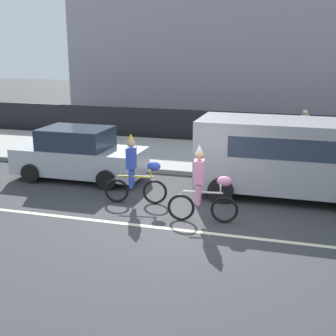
{
  "coord_description": "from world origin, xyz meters",
  "views": [
    {
      "loc": [
        2.46,
        -10.3,
        4.21
      ],
      "look_at": [
        -0.94,
        1.2,
        1.0
      ],
      "focal_mm": 50.0,
      "sensor_mm": 36.0,
      "label": 1
    }
  ],
  "objects": [
    {
      "name": "building_backdrop",
      "position": [
        3.42,
        18.0,
        3.49
      ],
      "size": [
        28.0,
        8.0,
        6.98
      ],
      "primitive_type": "cube",
      "color": "#99939E",
      "rests_on": "ground"
    },
    {
      "name": "parade_cyclist_pink",
      "position": [
        0.25,
        0.18,
        0.84
      ],
      "size": [
        1.71,
        0.52,
        1.92
      ],
      "color": "black",
      "rests_on": "ground"
    },
    {
      "name": "road_centre_line",
      "position": [
        0.0,
        -0.5,
        0.0
      ],
      "size": [
        36.0,
        0.14,
        0.01
      ],
      "primitive_type": "cube",
      "color": "beige",
      "rests_on": "ground"
    },
    {
      "name": "fence_line",
      "position": [
        0.0,
        9.4,
        0.7
      ],
      "size": [
        40.0,
        0.08,
        1.4
      ],
      "primitive_type": "cube",
      "color": "black",
      "rests_on": "ground"
    },
    {
      "name": "parked_van_grey",
      "position": [
        2.18,
        2.7,
        1.28
      ],
      "size": [
        5.0,
        2.22,
        2.18
      ],
      "color": "#99999E",
      "rests_on": "ground"
    },
    {
      "name": "pedestrian_onlooker",
      "position": [
        2.46,
        8.15,
        1.01
      ],
      "size": [
        0.32,
        0.2,
        1.62
      ],
      "color": "#33333D",
      "rests_on": "sidewalk_curb"
    },
    {
      "name": "ground_plane",
      "position": [
        0.0,
        0.0,
        0.0
      ],
      "size": [
        80.0,
        80.0,
        0.0
      ],
      "primitive_type": "plane",
      "color": "#38383A"
    },
    {
      "name": "parade_cyclist_cobalt",
      "position": [
        -1.78,
        1.0,
        0.84
      ],
      "size": [
        1.71,
        0.53,
        1.92
      ],
      "color": "black",
      "rests_on": "ground"
    },
    {
      "name": "sidewalk_curb",
      "position": [
        0.0,
        6.5,
        0.07
      ],
      "size": [
        60.0,
        5.0,
        0.15
      ],
      "primitive_type": "cube",
      "color": "#9E9B93",
      "rests_on": "ground"
    },
    {
      "name": "parked_car_silver",
      "position": [
        -4.34,
        2.74,
        0.78
      ],
      "size": [
        4.1,
        1.92,
        1.64
      ],
      "color": "#B7BABF",
      "rests_on": "ground"
    }
  ]
}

